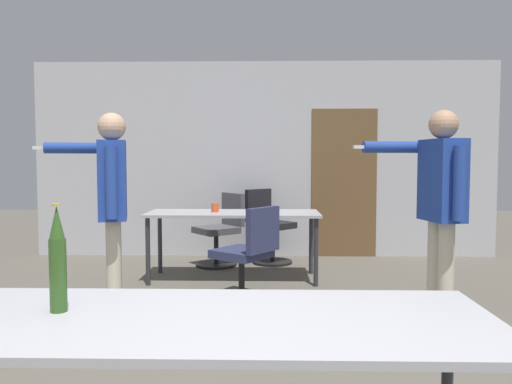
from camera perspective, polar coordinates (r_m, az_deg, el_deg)
name	(u,v)px	position (r m, az deg, el deg)	size (l,w,h in m)	color
back_wall	(267,160)	(6.99, 1.23, 3.66)	(6.42, 0.12, 2.70)	#BCBCC1
conference_table_near	(196,333)	(1.91, -6.92, -15.73)	(2.20, 0.79, 0.76)	#A8A8AD
conference_table_far	(233,219)	(5.59, -2.59, -3.05)	(1.91, 0.71, 0.76)	#A8A8AD
person_left_plaid	(111,193)	(4.35, -16.23, -0.16)	(0.86, 0.57, 1.73)	beige
person_right_polo	(440,194)	(4.30, 20.32, -0.26)	(0.85, 0.60, 1.74)	beige
office_chair_far_right	(221,232)	(6.40, -4.01, -4.57)	(0.69, 0.68, 0.92)	black
office_chair_mid_tucked	(268,228)	(6.56, 1.40, -4.11)	(0.69, 0.68, 0.96)	black
office_chair_far_left	(248,257)	(4.79, -0.95, -7.45)	(0.69, 0.67, 0.90)	black
beer_bottle	(58,261)	(2.03, -21.72, -7.33)	(0.06, 0.06, 0.41)	#2D511E
drink_cup	(215,208)	(5.60, -4.71, -1.78)	(0.08, 0.08, 0.10)	#E05123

